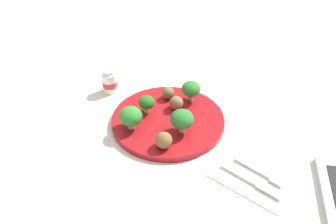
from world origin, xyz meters
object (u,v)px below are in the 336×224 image
at_px(meatball_front_left, 168,93).
at_px(yogurt_bottle, 110,82).
at_px(broccoli_floret_mid_left, 147,103).
at_px(napkin, 255,177).
at_px(broccoli_floret_mid_right, 182,119).
at_px(broccoli_floret_center, 131,116).
at_px(knife, 254,182).
at_px(fork, 262,172).
at_px(meatball_back_right, 176,103).
at_px(plate, 168,121).
at_px(meatball_near_rim, 164,140).
at_px(broccoli_floret_front_left, 191,89).

xyz_separation_m(meatball_front_left, yogurt_bottle, (-0.16, -0.05, -0.00)).
bearing_deg(broccoli_floret_mid_left, napkin, -4.09).
bearing_deg(yogurt_bottle, broccoli_floret_mid_right, -7.30).
xyz_separation_m(broccoli_floret_center, yogurt_bottle, (-0.16, 0.10, -0.02)).
height_order(broccoli_floret_mid_right, knife, broccoli_floret_mid_right).
height_order(meatball_front_left, fork, meatball_front_left).
bearing_deg(fork, yogurt_bottle, 176.35).
bearing_deg(broccoli_floret_center, napkin, 8.91).
bearing_deg(meatball_back_right, plate, -79.84).
bearing_deg(meatball_front_left, plate, -52.89).
bearing_deg(fork, knife, -92.31).
xyz_separation_m(broccoli_floret_center, knife, (0.31, 0.03, -0.04)).
distance_m(broccoli_floret_mid_right, broccoli_floret_mid_left, 0.12).
bearing_deg(meatball_near_rim, broccoli_floret_mid_left, 145.93).
height_order(broccoli_floret_center, napkin, broccoli_floret_center).
distance_m(meatball_back_right, yogurt_bottle, 0.21).
relative_size(meatball_near_rim, meatball_back_right, 1.09).
height_order(broccoli_floret_mid_right, fork, broccoli_floret_mid_right).
bearing_deg(meatball_front_left, napkin, -18.18).
bearing_deg(meatball_front_left, broccoli_floret_front_left, 29.37).
relative_size(broccoli_floret_center, meatball_front_left, 1.75).
bearing_deg(yogurt_bottle, meatball_near_rim, -20.94).
relative_size(plate, broccoli_floret_front_left, 5.04).
relative_size(broccoli_floret_front_left, knife, 0.38).
distance_m(meatball_near_rim, yogurt_bottle, 0.29).
xyz_separation_m(broccoli_floret_mid_right, meatball_front_left, (-0.11, 0.09, -0.02)).
bearing_deg(plate, yogurt_bottle, 175.98).
xyz_separation_m(broccoli_floret_front_left, meatball_near_rim, (0.06, -0.19, -0.02)).
bearing_deg(fork, broccoli_floret_mid_left, 179.08).
bearing_deg(meatball_near_rim, napkin, 15.07).
xyz_separation_m(plate, meatball_near_rim, (0.06, -0.09, 0.03)).
xyz_separation_m(meatball_front_left, napkin, (0.31, -0.10, -0.03)).
relative_size(plate, meatball_back_right, 7.85).
relative_size(fork, knife, 0.83).
relative_size(plate, broccoli_floret_mid_left, 6.20).
height_order(plate, broccoli_floret_mid_left, broccoli_floret_mid_left).
distance_m(meatball_front_left, fork, 0.33).
height_order(meatball_back_right, yogurt_bottle, yogurt_bottle).
height_order(broccoli_floret_center, meatball_front_left, broccoli_floret_center).
height_order(meatball_front_left, meatball_back_right, meatball_back_right).
distance_m(meatball_near_rim, meatball_front_left, 0.19).
bearing_deg(plate, napkin, -7.29).
bearing_deg(meatball_front_left, meatball_back_right, -28.52).
xyz_separation_m(plate, napkin, (0.26, -0.03, -0.01)).
distance_m(napkin, fork, 0.02).
bearing_deg(yogurt_bottle, broccoli_floret_center, -30.31).
relative_size(meatball_near_rim, yogurt_bottle, 0.58).
distance_m(broccoli_floret_mid_left, napkin, 0.32).
bearing_deg(plate, broccoli_floret_front_left, 90.63).
xyz_separation_m(meatball_near_rim, napkin, (0.20, 0.05, -0.03)).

